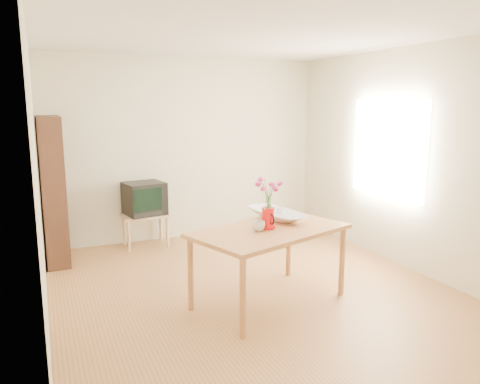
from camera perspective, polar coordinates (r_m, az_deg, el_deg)
name	(u,v)px	position (r m, az deg, el deg)	size (l,w,h in m)	color
room	(254,168)	(4.76, 1.73, 2.99)	(4.50, 4.50, 4.50)	#915D33
table	(270,236)	(4.56, 3.63, -5.41)	(1.69, 1.29, 0.75)	#A36638
tv_stand	(145,219)	(6.55, -11.50, -3.25)	(0.60, 0.45, 0.46)	tan
bookshelf	(53,196)	(6.12, -21.79, -0.44)	(0.28, 0.70, 1.80)	black
pitcher	(268,219)	(4.53, 3.43, -3.32)	(0.14, 0.21, 0.21)	red
flowers	(268,192)	(4.47, 3.48, 0.02)	(0.23, 0.23, 0.33)	#F439A0
mug	(259,226)	(4.45, 2.30, -4.16)	(0.12, 0.12, 0.10)	white
bowl	(277,196)	(4.90, 4.50, -0.45)	(0.52, 0.52, 0.49)	white
teacup_a	(273,200)	(4.89, 4.07, -1.03)	(0.07, 0.07, 0.07)	white
teacup_b	(280,199)	(4.95, 4.84, -0.92)	(0.07, 0.07, 0.06)	white
television	(144,198)	(6.50, -11.62, -0.69)	(0.57, 0.54, 0.44)	black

